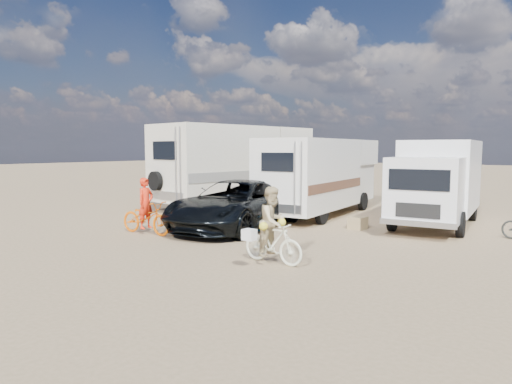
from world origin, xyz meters
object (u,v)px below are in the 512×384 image
Objects in this scene: box_truck at (437,183)px; bike_woman at (273,242)px; crate at (358,223)px; rider_man at (146,209)px; dark_suv at (236,205)px; rider_woman at (273,229)px; rv_left at (235,167)px; bike_man at (146,218)px; rv_main at (321,177)px; cooler at (264,225)px.

box_truck reaches higher than bike_woman.
rider_man is at bearing -135.08° from crate.
rider_woman is at bearing -49.46° from dark_suv.
box_truck is 1.07× the size of dark_suv.
crate is at bearing -49.99° from rider_man.
rv_left is at bearing 163.15° from crate.
rv_main is at bearing -22.92° from bike_man.
rider_man is 6.88m from crate.
bike_man is 1.24× the size of rider_man.
bike_man is 5.27m from bike_woman.
rv_left is at bearing 120.83° from dark_suv.
rv_main is 8.19m from bike_woman.
rider_woman is at bearing -101.29° from bike_man.
bike_man is 3.75m from cooler.
dark_suv is at bearing -144.77° from box_truck.
rv_left is at bearing 173.97° from box_truck.
crate is at bearing -136.14° from box_truck.
rider_man is 5.27m from rider_woman.
rv_main is 4.50m from cooler.
bike_man is (-6.70, -7.09, -0.95)m from box_truck.
bike_woman is (-1.47, -7.67, -0.97)m from box_truck.
rv_left is at bearing 12.83° from rider_man.
cooler is 3.12m from crate.
crate is at bearing -10.52° from rv_left.
bike_man is 5.28m from rider_woman.
cooler is at bearing -35.33° from rv_left.
cooler is at bearing -48.76° from bike_man.
box_truck is 3.77× the size of bike_woman.
rv_left is at bearing 46.38° from bike_woman.
rider_man is 3.12× the size of crate.
rider_man reaches higher than cooler.
rider_woman is at bearing -101.29° from rider_man.
crate is (2.26, 2.15, 0.00)m from cooler.
rider_man is (-6.70, -7.09, -0.67)m from box_truck.
bike_woman is at bearing -101.29° from rider_man.
dark_suv is (3.81, -4.50, -1.02)m from rv_left.
rv_main is 3.60m from crate.
rv_main is 1.17× the size of box_truck.
rider_woman reaches higher than bike_woman.
bike_woman is at bearing -49.46° from dark_suv.
rv_left reaches higher than bike_woman.
cooler is (-4.12, -4.39, -1.26)m from box_truck.
rv_left is 6.66m from cooler.
rv_left reaches higher than crate.
rv_main is 4.43m from box_truck.
bike_woman reaches higher than cooler.
rv_left reaches higher than rv_main.
box_truck is at bearing 32.47° from dark_suv.
box_truck reaches higher than dark_suv.
rider_woman is at bearing 1.76° from bike_woman.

